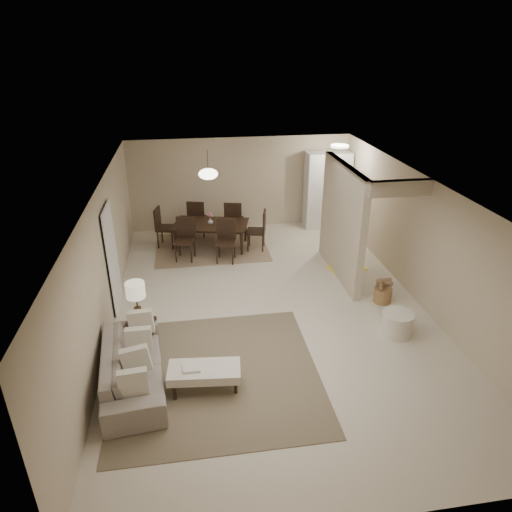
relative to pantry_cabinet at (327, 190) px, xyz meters
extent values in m
plane|color=beige|center=(-2.35, -4.15, -1.05)|extent=(9.00, 9.00, 0.00)
plane|color=white|center=(-2.35, -4.15, 1.45)|extent=(9.00, 9.00, 0.00)
plane|color=#BEAD90|center=(-2.35, 0.35, 0.20)|extent=(6.00, 0.00, 6.00)
plane|color=#BEAD90|center=(-5.35, -4.15, 0.20)|extent=(0.00, 9.00, 9.00)
plane|color=#BEAD90|center=(0.65, -4.15, 0.20)|extent=(0.00, 9.00, 9.00)
cube|color=#BEAD90|center=(-0.55, -2.90, 0.20)|extent=(0.15, 2.50, 2.50)
cube|color=black|center=(-5.32, -3.55, -0.03)|extent=(0.04, 0.90, 2.04)
cube|color=white|center=(0.00, 0.00, 0.00)|extent=(1.20, 0.55, 2.10)
cylinder|color=white|center=(-0.05, -0.95, 1.41)|extent=(0.44, 0.44, 0.05)
cube|color=brown|center=(-3.53, -5.95, -1.04)|extent=(3.20, 3.20, 0.01)
imported|color=gray|center=(-4.80, -5.95, -0.73)|extent=(2.28, 1.08, 0.64)
cube|color=beige|center=(-3.73, -6.25, -0.73)|extent=(1.12, 0.60, 0.14)
cylinder|color=black|center=(-4.18, -6.43, -0.93)|extent=(0.05, 0.05, 0.24)
cylinder|color=black|center=(-3.28, -6.43, -0.93)|extent=(0.05, 0.05, 0.24)
cylinder|color=black|center=(-4.18, -6.07, -0.93)|extent=(0.05, 0.05, 0.24)
cylinder|color=black|center=(-3.28, -6.07, -0.93)|extent=(0.05, 0.05, 0.24)
cube|color=black|center=(-4.75, -5.03, -0.80)|extent=(0.55, 0.55, 0.49)
cylinder|color=#4B3920|center=(-4.75, -5.03, -0.41)|extent=(0.12, 0.12, 0.30)
cylinder|color=#4B3920|center=(-4.75, -5.03, -0.13)|extent=(0.03, 0.03, 0.26)
cylinder|color=beige|center=(-4.75, -5.03, 0.07)|extent=(0.32, 0.32, 0.26)
cylinder|color=beige|center=(-0.25, -5.34, -0.84)|extent=(0.55, 0.55, 0.43)
cylinder|color=olive|center=(-0.05, -4.23, -0.90)|extent=(0.47, 0.47, 0.31)
cube|color=#8B7056|center=(-3.29, -1.03, -1.04)|extent=(2.80, 2.10, 0.01)
imported|color=black|center=(-3.29, -1.03, -0.73)|extent=(2.02, 1.43, 0.64)
imported|color=silver|center=(-3.29, -1.03, -0.33)|extent=(0.18, 0.18, 0.15)
cube|color=yellow|center=(-0.26, -2.70, -1.04)|extent=(0.91, 0.65, 0.01)
cylinder|color=#4B3920|center=(-3.29, -1.03, 1.20)|extent=(0.02, 0.02, 0.50)
ellipsoid|color=#FFEAC6|center=(-3.29, -1.03, 0.87)|extent=(0.46, 0.46, 0.25)
camera|label=1|loc=(-3.80, -11.72, 3.75)|focal=32.00mm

